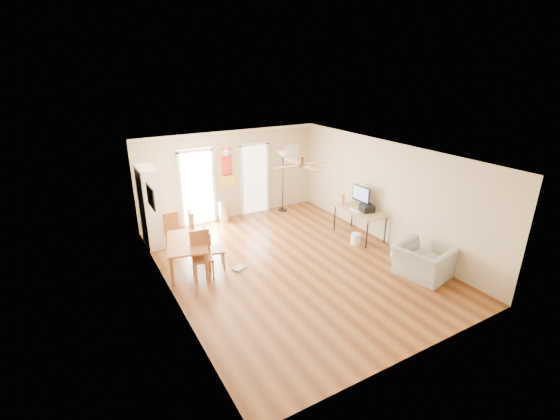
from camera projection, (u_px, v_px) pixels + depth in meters
floor at (293, 264)px, 8.96m from camera, size 7.00×7.00×0.00m
ceiling at (294, 154)px, 8.04m from camera, size 5.50×7.00×0.00m
wall_back at (231, 175)px, 11.34m from camera, size 5.50×0.04×2.60m
wall_front at (419, 287)px, 5.66m from camera, size 5.50×0.04×2.60m
wall_left at (168, 238)px, 7.22m from camera, size 0.04×7.00×2.60m
wall_right at (386, 193)px, 9.78m from camera, size 0.04×7.00×2.60m
crown_molding at (294, 156)px, 8.05m from camera, size 5.50×7.00×0.08m
kitchen_doorway at (197, 188)px, 10.93m from camera, size 0.90×0.10×2.10m
bathroom_doorway at (254, 180)px, 11.76m from camera, size 0.80×0.10×2.10m
wall_decal at (227, 167)px, 11.18m from camera, size 0.46×0.03×1.10m
ac_grille at (291, 154)px, 12.12m from camera, size 0.50×0.04×0.60m
framed_poster at (151, 197)px, 8.23m from camera, size 0.04×0.66×0.48m
ceiling_fan at (302, 165)px, 7.85m from camera, size 1.24×1.24×0.20m
bookshelf at (150, 207)px, 9.62m from camera, size 0.44×0.93×2.03m
dining_table at (188, 255)px, 8.63m from camera, size 1.16×1.56×0.70m
dining_chair_right_a at (200, 231)px, 9.44m from camera, size 0.47×0.47×1.06m
dining_chair_right_b at (215, 248)px, 8.66m from camera, size 0.49×0.49×0.99m
dining_chair_near at (202, 256)px, 8.24m from camera, size 0.48×0.48×1.03m
dining_chair_far at (169, 228)px, 9.76m from camera, size 0.43×0.43×0.94m
trash_can at (224, 212)px, 11.26m from camera, size 0.36×0.36×0.63m
torchiere_lamp at (283, 182)px, 11.91m from camera, size 0.45×0.45×1.89m
computer_desk at (359, 223)px, 10.29m from camera, size 0.70×1.39×0.75m
imac at (361, 197)px, 10.23m from camera, size 0.24×0.65×0.60m
keyboard at (354, 210)px, 10.14m from camera, size 0.13×0.40×0.01m
printer at (367, 208)px, 10.06m from camera, size 0.40×0.43×0.19m
orange_bottle at (343, 199)px, 10.62m from camera, size 0.09×0.09×0.25m
wastebasket_a at (356, 239)px, 9.93m from camera, size 0.28×0.28×0.29m
wastebasket_b at (396, 251)px, 9.30m from camera, size 0.29×0.29×0.28m
floor_cloth at (239, 268)px, 8.75m from camera, size 0.34×0.31×0.04m
armchair at (422, 262)px, 8.34m from camera, size 1.15×1.26×0.71m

